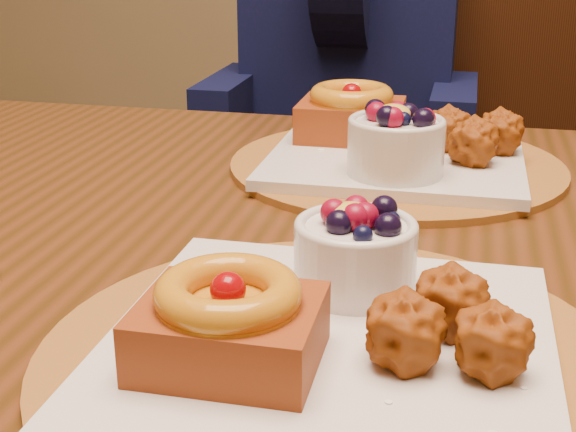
% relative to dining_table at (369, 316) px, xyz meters
% --- Properties ---
extents(dining_table, '(1.60, 0.90, 0.76)m').
position_rel_dining_table_xyz_m(dining_table, '(0.00, 0.00, 0.00)').
color(dining_table, '#38210A').
rests_on(dining_table, ground).
extents(place_setting_near, '(0.38, 0.38, 0.09)m').
position_rel_dining_table_xyz_m(place_setting_near, '(-0.00, -0.22, 0.10)').
color(place_setting_near, brown).
rests_on(place_setting_near, dining_table).
extents(place_setting_far, '(0.38, 0.38, 0.09)m').
position_rel_dining_table_xyz_m(place_setting_far, '(-0.00, 0.21, 0.11)').
color(place_setting_far, brown).
rests_on(place_setting_far, dining_table).
extents(chair_far, '(0.52, 0.52, 0.97)m').
position_rel_dining_table_xyz_m(chair_far, '(0.07, 0.81, -0.14)').
color(chair_far, black).
rests_on(chair_far, ground).
extents(diner, '(0.48, 0.47, 0.78)m').
position_rel_dining_table_xyz_m(diner, '(-0.15, 0.85, 0.16)').
color(diner, black).
rests_on(diner, ground).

